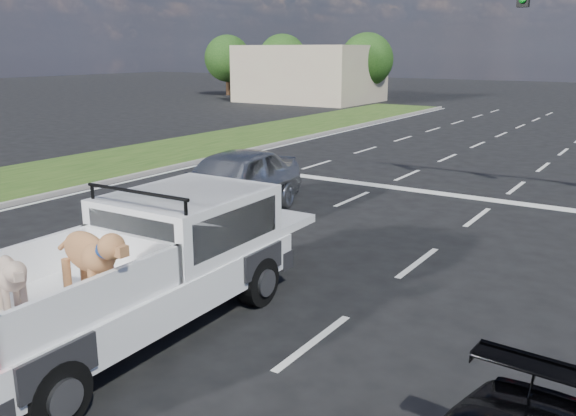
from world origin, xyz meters
name	(u,v)px	position (x,y,z in m)	size (l,w,h in m)	color
ground	(218,314)	(0.00, 0.00, 0.00)	(160.00, 160.00, 0.00)	black
road_markings	(389,220)	(0.00, 6.56, 0.01)	(17.75, 60.00, 0.01)	silver
grass_median_left	(67,172)	(-11.50, 6.00, 0.05)	(5.00, 60.00, 0.10)	#234515
curb_left	(117,180)	(-9.05, 6.00, 0.07)	(0.15, 60.00, 0.14)	gray
building_left	(310,74)	(-20.00, 36.00, 2.20)	(10.00, 8.00, 4.40)	tan
tree_far_a	(228,59)	(-30.00, 38.00, 3.29)	(4.20, 4.20, 5.40)	#332114
tree_far_b	(282,59)	(-24.00, 38.00, 3.29)	(4.20, 4.20, 5.40)	#332114
tree_far_c	(367,60)	(-16.00, 38.00, 3.29)	(4.20, 4.20, 5.40)	#332114
pickup_truck	(141,267)	(-0.57, -1.03, 0.99)	(2.28, 5.75, 2.14)	black
silver_sedan	(232,183)	(-3.45, 4.75, 0.84)	(1.98, 4.93, 1.68)	#AFB1B6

